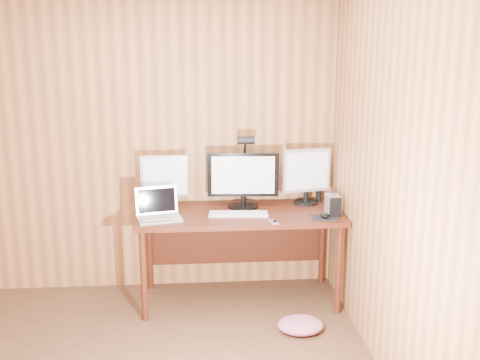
{
  "coord_description": "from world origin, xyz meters",
  "views": [
    {
      "loc": [
        0.6,
        -2.6,
        2.01
      ],
      "look_at": [
        0.93,
        1.58,
        1.02
      ],
      "focal_mm": 42.0,
      "sensor_mm": 36.0,
      "label": 1
    }
  ],
  "objects": [
    {
      "name": "speaker",
      "position": [
        1.62,
        1.89,
        0.81
      ],
      "size": [
        0.05,
        0.05,
        0.11
      ],
      "primitive_type": "cylinder",
      "color": "black",
      "rests_on": "desk"
    },
    {
      "name": "desk_lamp",
      "position": [
        0.99,
        1.86,
        1.13
      ],
      "size": [
        0.14,
        0.2,
        0.61
      ],
      "rotation": [
        0.0,
        0.0,
        0.08
      ],
      "color": "black",
      "rests_on": "desk"
    },
    {
      "name": "monitor_left",
      "position": [
        0.34,
        1.82,
        0.98
      ],
      "size": [
        0.38,
        0.18,
        0.42
      ],
      "rotation": [
        0.0,
        0.0,
        -0.01
      ],
      "color": "black",
      "rests_on": "desk"
    },
    {
      "name": "fabric_pile",
      "position": [
        1.33,
        1.06,
        0.05
      ],
      "size": [
        0.4,
        0.36,
        0.11
      ],
      "primitive_type": null,
      "rotation": [
        0.0,
        0.0,
        0.31
      ],
      "color": "#B4577D",
      "rests_on": "floor"
    },
    {
      "name": "keyboard",
      "position": [
        0.91,
        1.54,
        0.76
      ],
      "size": [
        0.46,
        0.17,
        0.02
      ],
      "rotation": [
        0.0,
        0.0,
        -0.08
      ],
      "color": "silver",
      "rests_on": "desk"
    },
    {
      "name": "hard_drive",
      "position": [
        1.64,
        1.49,
        0.83
      ],
      "size": [
        0.1,
        0.15,
        0.15
      ],
      "rotation": [
        0.0,
        0.0,
        0.05
      ],
      "color": "silver",
      "rests_on": "desk"
    },
    {
      "name": "phone",
      "position": [
        1.16,
        1.33,
        0.76
      ],
      "size": [
        0.07,
        0.11,
        0.01
      ],
      "rotation": [
        0.0,
        0.0,
        0.25
      ],
      "color": "silver",
      "rests_on": "desk"
    },
    {
      "name": "monitor_center",
      "position": [
        0.97,
        1.76,
        0.98
      ],
      "size": [
        0.57,
        0.25,
        0.45
      ],
      "rotation": [
        0.0,
        0.0,
        -0.06
      ],
      "color": "black",
      "rests_on": "desk"
    },
    {
      "name": "mousepad",
      "position": [
        1.56,
        1.42,
        0.75
      ],
      "size": [
        0.2,
        0.16,
        0.0
      ],
      "primitive_type": "cube",
      "rotation": [
        0.0,
        0.0,
        0.03
      ],
      "color": "black",
      "rests_on": "desk"
    },
    {
      "name": "monitor_right",
      "position": [
        1.5,
        1.82,
        1.0
      ],
      "size": [
        0.41,
        0.19,
        0.46
      ],
      "rotation": [
        0.0,
        0.0,
        0.22
      ],
      "color": "black",
      "rests_on": "desk"
    },
    {
      "name": "laptop",
      "position": [
        0.3,
        1.52,
        0.81
      ],
      "size": [
        0.37,
        0.31,
        0.23
      ],
      "rotation": [
        0.0,
        0.0,
        0.22
      ],
      "color": "silver",
      "rests_on": "desk"
    },
    {
      "name": "room_shell",
      "position": [
        0.0,
        0.0,
        1.25
      ],
      "size": [
        4.0,
        4.0,
        4.0
      ],
      "color": "#51321F",
      "rests_on": "ground"
    },
    {
      "name": "mouse",
      "position": [
        1.56,
        1.42,
        0.77
      ],
      "size": [
        0.07,
        0.11,
        0.04
      ],
      "primitive_type": "ellipsoid",
      "rotation": [
        0.0,
        0.0,
        0.02
      ],
      "color": "black",
      "rests_on": "mousepad"
    },
    {
      "name": "desk",
      "position": [
        0.93,
        1.7,
        0.63
      ],
      "size": [
        1.6,
        0.7,
        0.75
      ],
      "color": "#451A0E",
      "rests_on": "floor"
    }
  ]
}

